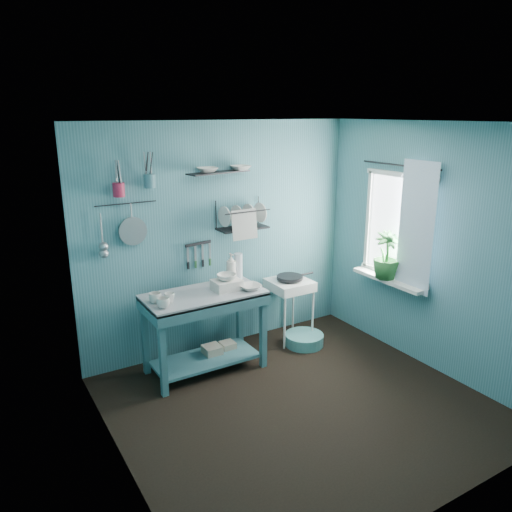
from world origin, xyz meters
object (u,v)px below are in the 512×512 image
water_bottle (238,266)px  mug_right (155,298)px  utensil_cup_magenta (119,190)px  mug_left (164,303)px  floor_basin (304,339)px  colander (133,231)px  wash_tub (227,285)px  soap_bottle (231,267)px  storage_tin_small (228,351)px  utensil_cup_teal (150,181)px  frying_pan (290,277)px  potted_plant (387,255)px  dish_rack (243,215)px  hotplate_stand (289,310)px  mug_mid (170,298)px  work_counter (205,332)px  storage_tin_large (212,355)px

water_bottle → mug_right: bearing=-167.8°
utensil_cup_magenta → mug_right: bearing=-67.9°
mug_left → floor_basin: 1.89m
water_bottle → colander: colander is taller
wash_tub → colander: 1.07m
soap_bottle → storage_tin_small: (-0.12, -0.12, -0.89)m
utensil_cup_magenta → utensil_cup_teal: utensil_cup_teal is taller
soap_bottle → frying_pan: soap_bottle is taller
potted_plant → utensil_cup_teal: bearing=157.3°
soap_bottle → dish_rack: size_ratio=0.54×
mug_right → potted_plant: size_ratio=0.24×
hotplate_stand → dish_rack: bearing=154.7°
mug_mid → floor_basin: (1.60, -0.01, -0.83)m
work_counter → storage_tin_large: size_ratio=5.42×
frying_pan → utensil_cup_magenta: utensil_cup_magenta is taller
hotplate_stand → potted_plant: 1.28m
wash_tub → colander: colander is taller
dish_rack → potted_plant: size_ratio=1.06×
hotplate_stand → utensil_cup_teal: utensil_cup_teal is taller
mug_right → colander: size_ratio=0.44×
soap_bottle → utensil_cup_magenta: (-1.08, 0.19, 0.88)m
mug_right → utensil_cup_teal: 1.13m
mug_left → potted_plant: bearing=-9.5°
mug_left → mug_right: (-0.02, 0.16, 0.00)m
soap_bottle → water_bottle: size_ratio=1.07×
soap_bottle → potted_plant: bearing=-26.9°
dish_rack → storage_tin_large: size_ratio=2.50×
work_counter → soap_bottle: 0.74m
water_bottle → work_counter: bearing=-157.1°
potted_plant → mug_right: bearing=166.9°
storage_tin_small → floor_basin: storage_tin_small is taller
soap_bottle → utensil_cup_teal: (-0.77, 0.19, 0.94)m
water_bottle → floor_basin: bearing=-22.4°
work_counter → mug_mid: bearing=-169.9°
colander → potted_plant: bearing=-21.7°
potted_plant → colander: bearing=158.3°
mug_right → floor_basin: bearing=-2.2°
potted_plant → storage_tin_large: (-1.82, 0.61, -0.98)m
storage_tin_large → soap_bottle: bearing=25.1°
mug_right → soap_bottle: bearing=12.3°
dish_rack → utensil_cup_teal: size_ratio=4.23×
mug_right → storage_tin_large: mug_right is taller
frying_pan → floor_basin: 0.74m
hotplate_stand → storage_tin_small: size_ratio=3.61×
wash_tub → frying_pan: size_ratio=0.93×
water_bottle → potted_plant: (1.40, -0.78, 0.10)m
wash_tub → dish_rack: size_ratio=0.51×
utensil_cup_magenta → potted_plant: 2.86m
work_counter → dish_rack: dish_rack is taller
soap_bottle → colander: bearing=167.2°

